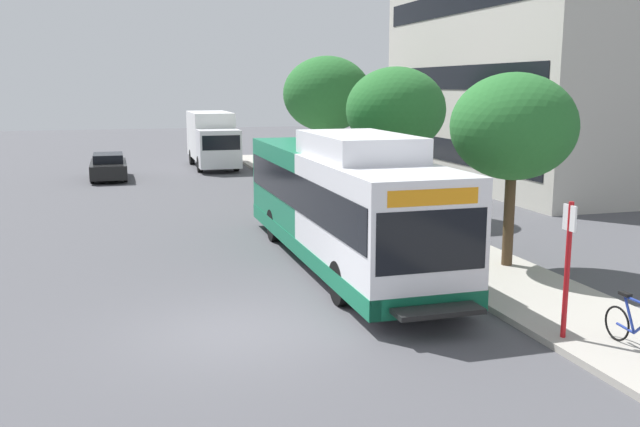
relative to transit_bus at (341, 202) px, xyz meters
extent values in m
plane|color=#4C4C51|center=(-3.72, 3.38, -1.70)|extent=(120.00, 120.00, 0.00)
cube|color=#A8A399|center=(3.28, 1.38, -1.63)|extent=(3.00, 56.00, 0.14)
cube|color=white|center=(0.00, -2.82, -0.02)|extent=(2.54, 5.80, 2.73)
cube|color=#14724C|center=(0.00, 2.98, -0.02)|extent=(2.54, 5.80, 2.73)
cube|color=#14724C|center=(0.00, 0.08, -1.16)|extent=(2.57, 11.60, 0.44)
cube|color=black|center=(0.00, 0.08, 0.35)|extent=(2.58, 11.25, 0.96)
cube|color=black|center=(0.00, -5.68, 0.15)|extent=(2.34, 0.10, 1.24)
cube|color=orange|center=(0.00, -5.69, 1.02)|extent=(1.90, 0.08, 0.32)
cube|color=white|center=(0.00, -1.37, 1.65)|extent=(2.16, 4.06, 0.60)
cube|color=black|center=(0.00, -6.07, -1.15)|extent=(1.78, 0.60, 0.10)
cylinder|color=black|center=(-1.13, -3.51, -1.20)|extent=(0.30, 1.00, 1.00)
cylinder|color=black|center=(1.13, -3.51, -1.20)|extent=(0.30, 1.00, 1.00)
cylinder|color=black|center=(-1.13, 3.27, -1.20)|extent=(0.30, 1.00, 1.00)
cylinder|color=black|center=(1.13, 3.27, -1.20)|extent=(0.30, 1.00, 1.00)
cylinder|color=red|center=(2.15, -7.01, -0.26)|extent=(0.10, 0.10, 2.60)
cube|color=white|center=(2.13, -7.01, 0.74)|extent=(0.04, 0.36, 0.48)
torus|color=black|center=(2.99, -7.44, -1.23)|extent=(0.04, 0.66, 0.66)
cylinder|color=navy|center=(2.99, -7.74, -0.96)|extent=(0.05, 0.34, 0.62)
cylinder|color=navy|center=(2.99, -7.66, -1.25)|extent=(0.05, 0.45, 0.08)
cube|color=black|center=(2.99, -7.59, -0.62)|extent=(0.12, 0.24, 0.06)
cylinder|color=#4C3823|center=(4.02, -1.92, -0.34)|extent=(0.28, 0.28, 2.44)
ellipsoid|color=#286B2D|center=(4.02, -1.92, 2.09)|extent=(3.23, 3.23, 2.75)
cylinder|color=#4C3823|center=(4.02, 5.95, -0.33)|extent=(0.28, 0.28, 2.47)
ellipsoid|color=#286B2D|center=(4.02, 5.95, 2.26)|extent=(3.62, 3.62, 3.08)
cylinder|color=#4C3823|center=(4.46, 15.94, -0.25)|extent=(0.28, 0.28, 2.62)
ellipsoid|color=#286B2D|center=(4.46, 15.94, 2.70)|extent=(4.38, 4.38, 3.73)
cube|color=black|center=(-6.19, 20.01, -1.15)|extent=(1.80, 4.50, 0.70)
cube|color=black|center=(-6.19, 20.11, -0.65)|extent=(1.48, 2.34, 0.56)
cylinder|color=black|center=(-6.99, 18.66, -1.38)|extent=(0.20, 0.64, 0.64)
cylinder|color=black|center=(-5.39, 18.66, -1.38)|extent=(0.20, 0.64, 0.64)
cylinder|color=black|center=(-6.99, 21.36, -1.38)|extent=(0.20, 0.64, 0.64)
cylinder|color=black|center=(-5.39, 21.36, -1.38)|extent=(0.20, 0.64, 0.64)
cube|color=silver|center=(-0.26, 21.19, -0.35)|extent=(2.30, 2.00, 2.10)
cube|color=white|center=(-0.26, 24.69, 0.20)|extent=(2.30, 5.00, 2.70)
cube|color=black|center=(-0.26, 20.22, 0.05)|extent=(2.07, 0.08, 0.80)
cylinder|color=black|center=(-1.29, 21.63, -1.24)|extent=(0.26, 0.92, 0.92)
cylinder|color=black|center=(0.77, 21.63, -1.24)|extent=(0.26, 0.92, 0.92)
cylinder|color=black|center=(-1.29, 25.77, -1.24)|extent=(0.26, 0.92, 0.92)
cylinder|color=black|center=(0.77, 25.77, -1.24)|extent=(0.26, 0.92, 0.92)
cube|color=black|center=(16.41, 12.65, 0.02)|extent=(13.42, 15.23, 1.10)
cube|color=black|center=(16.41, 12.65, 3.48)|extent=(13.42, 15.23, 1.10)
cube|color=black|center=(16.41, 12.65, 6.93)|extent=(13.42, 15.23, 1.10)
cylinder|color=#B7B7BC|center=(12.67, 25.38, 2.15)|extent=(1.10, 1.10, 7.72)
camera|label=1|loc=(-5.82, -17.79, 3.13)|focal=39.22mm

